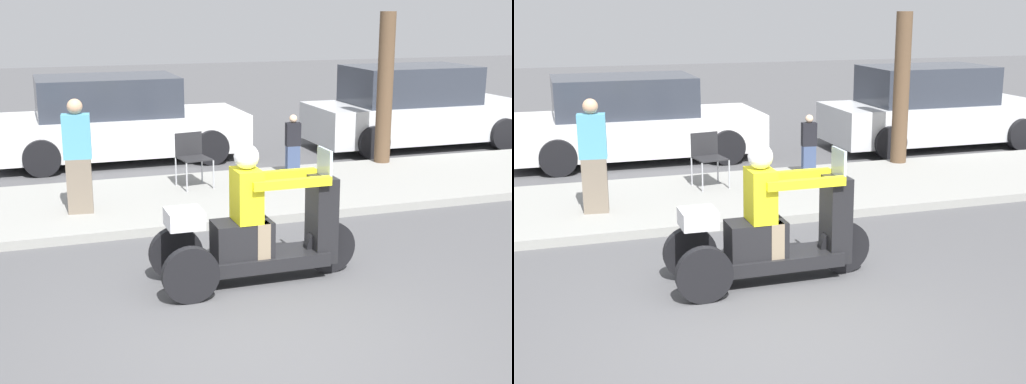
% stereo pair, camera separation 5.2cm
% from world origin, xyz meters
% --- Properties ---
extents(ground_plane, '(60.00, 60.00, 0.00)m').
position_xyz_m(ground_plane, '(0.00, 0.00, 0.00)').
color(ground_plane, '#4C4C4F').
extents(sidewalk_strip, '(28.00, 2.80, 0.12)m').
position_xyz_m(sidewalk_strip, '(0.00, 4.60, 0.06)').
color(sidewalk_strip, gray).
rests_on(sidewalk_strip, ground).
extents(motorcycle_trike, '(2.21, 0.77, 1.49)m').
position_xyz_m(motorcycle_trike, '(0.35, 1.37, 0.53)').
color(motorcycle_trike, black).
rests_on(motorcycle_trike, ground).
extents(spectator_far_back, '(0.25, 0.16, 1.00)m').
position_xyz_m(spectator_far_back, '(2.32, 5.35, 0.60)').
color(spectator_far_back, '#38476B').
rests_on(spectator_far_back, sidewalk_strip).
extents(spectator_by_tree, '(0.39, 0.26, 1.54)m').
position_xyz_m(spectator_by_tree, '(-1.21, 4.21, 0.86)').
color(spectator_by_tree, '#726656').
rests_on(spectator_by_tree, sidewalk_strip).
extents(folding_chair_curbside, '(0.53, 0.53, 0.82)m').
position_xyz_m(folding_chair_curbside, '(0.57, 5.15, 0.62)').
color(folding_chair_curbside, '#A5A8AD').
rests_on(folding_chair_curbside, sidewalk_strip).
extents(parked_car_lot_center, '(4.53, 1.99, 1.66)m').
position_xyz_m(parked_car_lot_center, '(5.82, 7.42, 0.77)').
color(parked_car_lot_center, silver).
rests_on(parked_car_lot_center, ground).
extents(parked_car_lot_far, '(4.60, 2.09, 1.58)m').
position_xyz_m(parked_car_lot_far, '(-0.18, 7.99, 0.74)').
color(parked_car_lot_far, silver).
rests_on(parked_car_lot_far, ground).
extents(tree_trunk, '(0.28, 0.28, 2.62)m').
position_xyz_m(tree_trunk, '(4.21, 5.78, 1.43)').
color(tree_trunk, brown).
rests_on(tree_trunk, sidewalk_strip).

